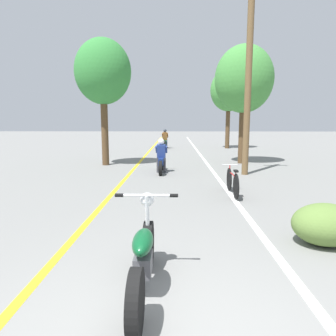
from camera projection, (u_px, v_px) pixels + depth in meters
lane_stripe_center at (140, 161)px, 15.48m from camera, size 0.14×48.00×0.01m
lane_stripe_edge at (205, 161)px, 15.40m from camera, size 0.14×48.00×0.01m
utility_pole at (248, 78)px, 11.08m from camera, size 1.10×0.24×7.06m
roadside_tree_right_near at (244, 80)px, 14.18m from camera, size 2.77×2.49×5.62m
roadside_tree_right_far at (229, 91)px, 22.32m from camera, size 2.72×2.45×5.92m
roadside_tree_left at (103, 73)px, 13.53m from camera, size 2.55×2.30×5.74m
roadside_bush at (326, 224)px, 4.96m from camera, size 1.10×0.88×0.70m
motorcycle_foreground at (143, 257)px, 3.56m from camera, size 0.83×2.03×1.10m
motorcycle_rider_lead at (161, 159)px, 12.04m from camera, size 0.50×1.95×1.37m
motorcycle_rider_far at (165, 141)px, 22.84m from camera, size 0.50×2.00×1.47m
bicycle_parked at (232, 182)px, 8.38m from camera, size 0.44×1.69×0.79m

